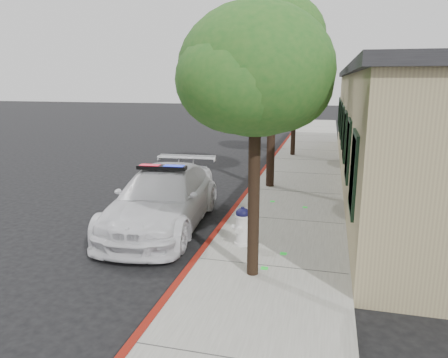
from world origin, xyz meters
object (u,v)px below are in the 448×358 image
Objects in this scene: police_car at (163,198)px; fire_hydrant at (242,226)px; street_tree_mid at (274,42)px; street_tree_far at (296,79)px; street_tree_near at (256,76)px; clapboard_building at (443,127)px.

fire_hydrant is at bearing -29.32° from police_car.
street_tree_mid is at bearing 102.05° from fire_hydrant.
street_tree_far is at bearing 100.11° from fire_hydrant.
clapboard_building is at bearing 60.50° from street_tree_near.
clapboard_building is 4.19× the size of street_tree_near.
street_tree_far is at bearing 87.88° from street_tree_mid.
fire_hydrant is at bearing 109.88° from street_tree_near.
clapboard_building is at bearing -36.14° from street_tree_far.
street_tree_near is 0.77× the size of street_tree_mid.
street_tree_near is at bearing -59.55° from fire_hydrant.
street_tree_near reaches higher than street_tree_far.
street_tree_far is (2.46, 11.13, 3.11)m from police_car.
street_tree_mid is (-0.65, 7.04, 1.17)m from street_tree_near.
clapboard_building is 10.06m from fire_hydrant.
police_car is at bearing -115.92° from street_tree_mid.
police_car is 2.61m from fire_hydrant.
fire_hydrant is at bearing -125.94° from clapboard_building.
fire_hydrant is 7.19m from street_tree_mid.
street_tree_near reaches higher than police_car.
fire_hydrant is at bearing -90.45° from street_tree_far.
street_tree_mid is 1.30× the size of street_tree_far.
fire_hydrant is 0.18× the size of street_tree_far.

